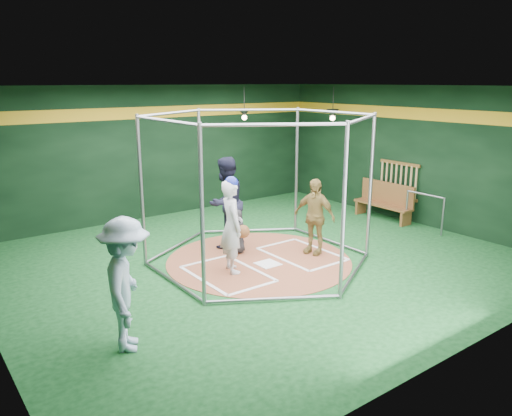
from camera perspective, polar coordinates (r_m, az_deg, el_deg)
room_shell at (r=9.89m, az=0.32°, el=3.57°), size 10.10×9.10×3.53m
clay_disc at (r=10.35m, az=0.33°, el=-5.99°), size 3.80×3.80×0.01m
home_plate at (r=10.13m, az=1.36°, el=-6.39°), size 0.43×0.43×0.01m
batter_box_left at (r=9.65m, az=-3.32°, el=-7.50°), size 1.17×1.77×0.01m
batter_box_right at (r=10.74m, az=5.21°, el=-5.23°), size 1.17×1.77×0.01m
batting_cage at (r=9.93m, az=0.34°, el=2.12°), size 4.05×4.67×3.00m
bat_rack at (r=13.75m, az=15.96°, el=3.08°), size 0.07×1.25×0.98m
pendant_lamp_near at (r=13.94m, az=-1.35°, el=10.79°), size 0.34×0.34×0.90m
pendant_lamp_far at (r=13.88m, az=8.76°, el=10.62°), size 0.34×0.34×0.90m
batter_figure at (r=9.50m, az=-2.79°, el=-1.95°), size 0.60×0.75×1.87m
visitor_leopard at (r=10.60m, az=6.68°, el=-0.95°), size 0.67×1.03×1.63m
catcher_figure at (r=10.60m, az=-2.15°, el=-2.68°), size 0.48×0.55×0.97m
umpire at (r=10.95m, az=-3.50°, el=0.64°), size 1.18×1.05×2.00m
bystander_blue at (r=7.03m, az=-14.61°, el=-8.47°), size 1.17×1.39×1.87m
dugout_bench at (r=13.72m, az=14.52°, el=0.83°), size 0.40×1.70×0.99m
steel_railing at (r=12.90m, az=18.72°, el=0.22°), size 0.05×1.09×0.94m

